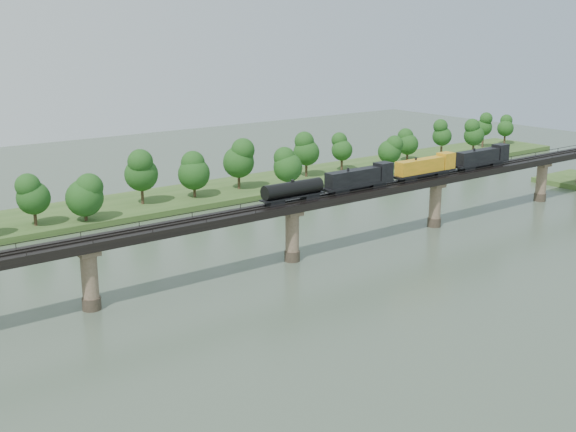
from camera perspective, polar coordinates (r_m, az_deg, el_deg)
ground at (r=116.84m, az=9.43°, el=-7.21°), size 400.00×400.00×0.00m
far_bank at (r=182.42m, az=-10.29°, el=1.08°), size 300.00×24.00×1.60m
bridge at (r=136.04m, az=0.33°, el=-1.38°), size 236.00×30.00×11.50m
bridge_superstructure at (r=134.41m, az=0.34°, el=1.22°), size 220.00×4.90×0.75m
far_treeline at (r=173.25m, az=-12.14°, el=2.98°), size 289.06×17.54×13.60m
freight_train at (r=153.47m, az=9.14°, el=3.52°), size 70.69×2.75×4.87m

